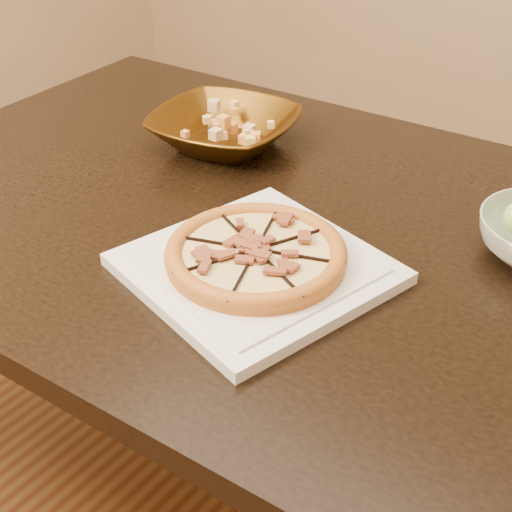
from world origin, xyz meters
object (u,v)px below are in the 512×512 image
Objects in this scene: pizza at (256,254)px; bronze_bowl at (225,130)px; dining_table at (274,267)px; plate at (256,268)px.

pizza is 0.96× the size of bronze_bowl.
plate is (0.07, -0.15, 0.11)m from dining_table.
bronze_bowl is (-0.30, 0.30, 0.02)m from plate.
plate is at bearing -44.95° from bronze_bowl.
bronze_bowl reaches higher than plate.
pizza is (0.07, -0.15, 0.13)m from dining_table.
pizza is at bearing 41.25° from plate.
plate is 1.45× the size of bronze_bowl.
dining_table is 3.91× the size of plate.
dining_table is 0.30m from bronze_bowl.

